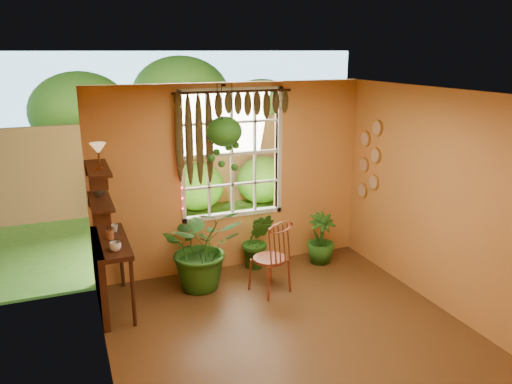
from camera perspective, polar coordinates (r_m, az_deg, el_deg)
floor at (r=5.77m, az=5.10°, el=-16.88°), size 4.50×4.50×0.00m
ceiling at (r=4.88m, az=5.88°, el=10.87°), size 4.50×4.50×0.00m
wall_back at (r=7.16m, az=-2.67°, el=1.57°), size 4.00×0.00×4.00m
wall_left at (r=4.67m, az=-17.19°, el=-7.12°), size 0.00×4.50×4.50m
wall_right at (r=6.30m, az=21.94°, el=-1.62°), size 0.00×4.50×4.50m
window at (r=7.11m, az=-2.79°, el=4.36°), size 1.52×0.10×1.86m
valance_vine at (r=6.87m, az=-3.20°, el=8.83°), size 1.70×0.12×1.10m
string_lights at (r=6.81m, az=-8.63°, el=4.11°), size 0.03×0.03×1.54m
wall_plates at (r=7.58m, az=12.81°, el=3.55°), size 0.04×0.32×1.10m
counter_ledge at (r=6.46m, az=-17.03°, el=-8.28°), size 0.40×1.20×0.90m
shelf_lower at (r=6.17m, az=-17.34°, el=-1.03°), size 0.25×0.90×0.04m
shelf_upper at (r=6.07m, az=-17.65°, el=2.59°), size 0.25×0.90×0.04m
backyard at (r=11.61m, az=-9.01°, el=6.61°), size 14.00×10.00×12.00m
windsor_chair at (r=6.68m, az=1.77°, el=-8.69°), size 0.56×0.58×1.19m
potted_plant_left at (r=6.75m, az=-6.16°, el=-6.24°), size 1.15×1.03×1.18m
potted_plant_mid at (r=7.36m, az=0.19°, el=-5.57°), size 0.58×0.54×0.86m
potted_plant_right at (r=7.62m, az=7.41°, el=-5.28°), size 0.45×0.45×0.77m
hanging_basket at (r=6.76m, az=-3.64°, el=6.47°), size 0.48×0.48×1.17m
cup_a at (r=5.97m, az=-15.78°, el=-6.02°), size 0.16×0.16×0.11m
cup_b at (r=6.59m, az=-15.89°, el=-3.99°), size 0.12×0.12×0.09m
brush_jar at (r=6.32m, az=-16.42°, el=-4.04°), size 0.09×0.09×0.34m
shelf_vase at (r=6.33m, az=-17.50°, el=0.20°), size 0.16×0.16×0.14m
tiffany_lamp at (r=5.87m, az=-17.59°, el=4.59°), size 0.18×0.18×0.31m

